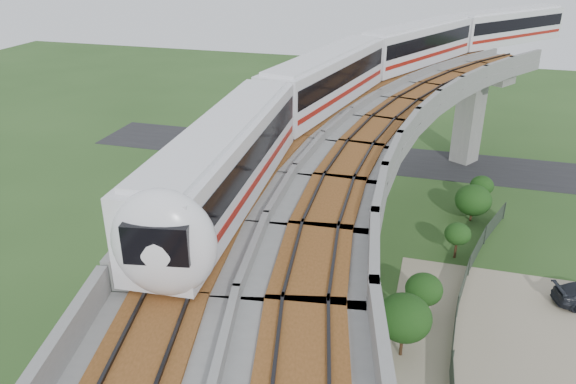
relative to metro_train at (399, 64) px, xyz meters
name	(u,v)px	position (x,y,z in m)	size (l,w,h in m)	color
ground	(295,343)	(-3.05, -17.75, -12.31)	(160.00, 160.00, 0.00)	#2A4B1E
asphalt_road	(371,158)	(-3.05, 12.25, -12.29)	(60.00, 8.00, 0.03)	#232326
viaduct	(373,208)	(0.79, -17.75, -3.26)	(19.58, 73.98, 11.40)	#99968E
metro_train	(399,64)	(0.00, 0.00, 0.00)	(21.81, 58.48, 3.64)	white
fence	(477,366)	(6.70, -17.75, -11.56)	(3.87, 38.73, 1.50)	#2D382D
tree_0	(482,186)	(7.33, 3.37, -10.36)	(1.92, 1.92, 2.77)	#382314
tree_1	(473,200)	(6.62, 0.51, -10.48)	(2.86, 2.86, 3.05)	#382314
tree_2	(458,234)	(5.47, -5.72, -10.39)	(1.83, 1.83, 2.71)	#382314
tree_3	(424,289)	(3.62, -13.59, -10.17)	(2.20, 2.20, 3.08)	#382314
tree_4	(404,318)	(2.76, -17.10, -9.80)	(2.95, 2.95, 3.77)	#382314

